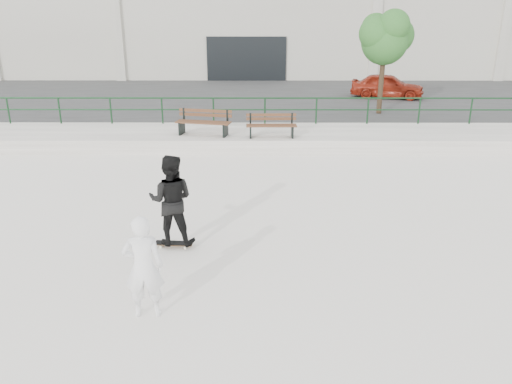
{
  "coord_description": "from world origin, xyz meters",
  "views": [
    {
      "loc": [
        0.73,
        -8.49,
        4.61
      ],
      "look_at": [
        0.69,
        2.0,
        0.82
      ],
      "focal_mm": 35.0,
      "sensor_mm": 36.0,
      "label": 1
    }
  ],
  "objects_px": {
    "tree": "(386,36)",
    "seated_skater": "(143,267)",
    "red_car": "(387,86)",
    "skateboard": "(174,244)",
    "standing_skater": "(171,200)",
    "bench_left": "(204,122)",
    "bench_right": "(271,126)"
  },
  "relations": [
    {
      "from": "bench_right",
      "to": "standing_skater",
      "type": "height_order",
      "value": "standing_skater"
    },
    {
      "from": "red_car",
      "to": "seated_skater",
      "type": "distance_m",
      "value": 20.46
    },
    {
      "from": "bench_right",
      "to": "tree",
      "type": "relative_size",
      "value": 0.41
    },
    {
      "from": "bench_left",
      "to": "tree",
      "type": "bearing_deg",
      "value": 41.56
    },
    {
      "from": "skateboard",
      "to": "seated_skater",
      "type": "xyz_separation_m",
      "value": [
        -0.03,
        -2.48,
        0.79
      ]
    },
    {
      "from": "bench_left",
      "to": "red_car",
      "type": "distance_m",
      "value": 11.77
    },
    {
      "from": "bench_left",
      "to": "seated_skater",
      "type": "bearing_deg",
      "value": -77.28
    },
    {
      "from": "tree",
      "to": "red_car",
      "type": "relative_size",
      "value": 1.18
    },
    {
      "from": "red_car",
      "to": "seated_skater",
      "type": "bearing_deg",
      "value": 171.73
    },
    {
      "from": "bench_left",
      "to": "standing_skater",
      "type": "distance_m",
      "value": 8.02
    },
    {
      "from": "bench_right",
      "to": "tree",
      "type": "height_order",
      "value": "tree"
    },
    {
      "from": "bench_left",
      "to": "red_car",
      "type": "xyz_separation_m",
      "value": [
        8.46,
        8.18,
        0.17
      ]
    },
    {
      "from": "seated_skater",
      "to": "tree",
      "type": "bearing_deg",
      "value": -122.81
    },
    {
      "from": "red_car",
      "to": "skateboard",
      "type": "height_order",
      "value": "red_car"
    },
    {
      "from": "red_car",
      "to": "standing_skater",
      "type": "xyz_separation_m",
      "value": [
        -8.3,
        -16.2,
        -0.07
      ]
    },
    {
      "from": "standing_skater",
      "to": "bench_left",
      "type": "bearing_deg",
      "value": -86.43
    },
    {
      "from": "red_car",
      "to": "seated_skater",
      "type": "xyz_separation_m",
      "value": [
        -8.33,
        -18.68,
        -0.25
      ]
    },
    {
      "from": "bench_right",
      "to": "tree",
      "type": "bearing_deg",
      "value": 41.28
    },
    {
      "from": "bench_left",
      "to": "standing_skater",
      "type": "height_order",
      "value": "standing_skater"
    },
    {
      "from": "skateboard",
      "to": "seated_skater",
      "type": "relative_size",
      "value": 0.46
    },
    {
      "from": "bench_left",
      "to": "standing_skater",
      "type": "bearing_deg",
      "value": -76.81
    },
    {
      "from": "skateboard",
      "to": "red_car",
      "type": "bearing_deg",
      "value": 67.32
    },
    {
      "from": "tree",
      "to": "seated_skater",
      "type": "bearing_deg",
      "value": -115.8
    },
    {
      "from": "skateboard",
      "to": "standing_skater",
      "type": "bearing_deg",
      "value": 157.87
    },
    {
      "from": "skateboard",
      "to": "seated_skater",
      "type": "bearing_deg",
      "value": -86.36
    },
    {
      "from": "tree",
      "to": "seated_skater",
      "type": "height_order",
      "value": "tree"
    },
    {
      "from": "skateboard",
      "to": "tree",
      "type": "bearing_deg",
      "value": 64.33
    },
    {
      "from": "red_car",
      "to": "standing_skater",
      "type": "relative_size",
      "value": 1.9
    },
    {
      "from": "bench_left",
      "to": "skateboard",
      "type": "relative_size",
      "value": 2.54
    },
    {
      "from": "tree",
      "to": "standing_skater",
      "type": "xyz_separation_m",
      "value": [
        -7.01,
        -12.08,
        -2.65
      ]
    },
    {
      "from": "skateboard",
      "to": "seated_skater",
      "type": "height_order",
      "value": "seated_skater"
    },
    {
      "from": "tree",
      "to": "seated_skater",
      "type": "distance_m",
      "value": 16.42
    }
  ]
}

